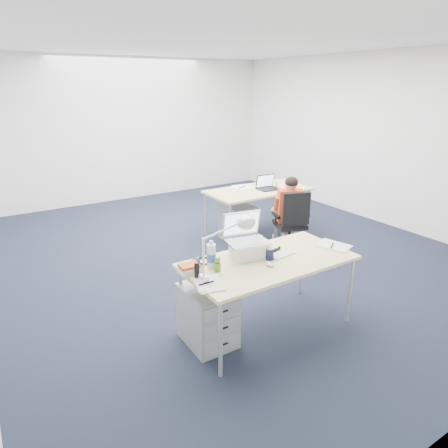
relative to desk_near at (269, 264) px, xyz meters
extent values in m
plane|color=black|center=(0.67, 1.83, -0.68)|extent=(7.00, 7.00, 0.00)
cube|color=silver|center=(0.67, 5.33, 0.72)|extent=(6.00, 0.02, 2.80)
cube|color=silver|center=(3.67, 1.83, 0.72)|extent=(0.02, 7.00, 2.80)
cube|color=white|center=(0.67, 1.83, 2.12)|extent=(6.00, 7.00, 0.01)
cube|color=#DCC77F|center=(0.00, 0.00, 0.03)|extent=(1.60, 0.80, 0.03)
cylinder|color=#B7BABC|center=(-0.75, -0.35, -0.33)|extent=(0.04, 0.04, 0.70)
cylinder|color=#B7BABC|center=(0.75, -0.35, -0.33)|extent=(0.04, 0.04, 0.70)
cylinder|color=#B7BABC|center=(-0.75, 0.35, -0.33)|extent=(0.04, 0.04, 0.70)
cylinder|color=#B7BABC|center=(0.75, 0.35, -0.33)|extent=(0.04, 0.04, 0.70)
cube|color=#DCC77F|center=(1.51, 2.17, 0.03)|extent=(1.60, 0.80, 0.03)
cylinder|color=#B7BABC|center=(0.76, 1.82, -0.33)|extent=(0.04, 0.04, 0.70)
cylinder|color=#B7BABC|center=(2.26, 1.82, -0.33)|extent=(0.04, 0.04, 0.70)
cylinder|color=#B7BABC|center=(0.76, 2.52, -0.33)|extent=(0.04, 0.04, 0.70)
cylinder|color=#B7BABC|center=(2.26, 2.52, -0.33)|extent=(0.04, 0.04, 0.70)
cylinder|color=black|center=(1.44, 1.33, -0.46)|extent=(0.04, 0.04, 0.36)
cube|color=black|center=(1.44, 1.33, -0.27)|extent=(0.51, 0.51, 0.06)
cube|color=black|center=(1.37, 1.15, 0.01)|extent=(0.37, 0.18, 0.45)
cube|color=#B73D1A|center=(1.44, 1.35, 0.00)|extent=(0.38, 0.31, 0.46)
sphere|color=tan|center=(1.44, 1.35, 0.31)|extent=(0.18, 0.18, 0.18)
cube|color=#959899|center=(-0.60, 0.12, -0.41)|extent=(0.40, 0.50, 0.55)
cube|color=#959899|center=(1.09, 2.12, -0.41)|extent=(0.40, 0.50, 0.55)
cube|color=white|center=(0.18, 0.02, 0.05)|extent=(0.29, 0.15, 0.01)
ellipsoid|color=white|center=(-0.08, -0.11, 0.06)|extent=(0.07, 0.10, 0.03)
cylinder|color=#151A42|center=(0.01, 0.00, 0.11)|extent=(0.08, 0.08, 0.12)
cylinder|color=silver|center=(-0.54, 0.14, 0.18)|extent=(0.09, 0.09, 0.26)
cube|color=silver|center=(-0.75, 0.15, 0.09)|extent=(0.22, 0.20, 0.08)
cube|color=black|center=(-0.75, 0.02, 0.12)|extent=(0.04, 0.03, 0.14)
cube|color=#E6DC85|center=(-0.72, -0.11, 0.05)|extent=(0.29, 0.35, 0.01)
cube|color=#E6DC85|center=(0.75, -0.09, 0.05)|extent=(0.31, 0.37, 0.01)
cylinder|color=white|center=(1.83, 2.13, 0.09)|extent=(0.07, 0.07, 0.09)
cube|color=white|center=(1.36, 2.37, 0.05)|extent=(0.24, 0.34, 0.01)
camera|label=1|loc=(-2.16, -2.64, 1.58)|focal=32.00mm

